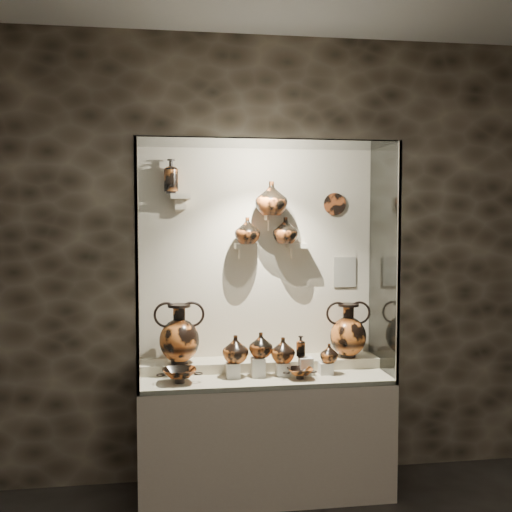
{
  "coord_description": "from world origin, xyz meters",
  "views": [
    {
      "loc": [
        -0.73,
        -2.08,
        1.92
      ],
      "look_at": [
        -0.05,
        2.2,
        1.64
      ],
      "focal_mm": 45.0,
      "sensor_mm": 36.0,
      "label": 1
    }
  ],
  "objects_px": {
    "ovoid_vase_c": "(285,230)",
    "kylix_right": "(300,372)",
    "kylix_left": "(180,374)",
    "lekythos_tall": "(171,174)",
    "jug_e": "(329,353)",
    "ovoid_vase_b": "(271,198)",
    "jug_a": "(235,349)",
    "ovoid_vase_a": "(247,231)",
    "lekythos_small": "(301,345)",
    "jug_c": "(283,350)",
    "amphora_right": "(348,330)",
    "jug_b": "(261,345)",
    "amphora_left": "(179,334)"
  },
  "relations": [
    {
      "from": "ovoid_vase_c",
      "to": "kylix_right",
      "type": "bearing_deg",
      "value": -84.76
    },
    {
      "from": "kylix_left",
      "to": "lekythos_tall",
      "type": "bearing_deg",
      "value": 113.36
    },
    {
      "from": "kylix_right",
      "to": "lekythos_tall",
      "type": "height_order",
      "value": "lekythos_tall"
    },
    {
      "from": "jug_e",
      "to": "kylix_right",
      "type": "height_order",
      "value": "jug_e"
    },
    {
      "from": "ovoid_vase_b",
      "to": "lekythos_tall",
      "type": "bearing_deg",
      "value": 179.29
    },
    {
      "from": "jug_a",
      "to": "ovoid_vase_a",
      "type": "distance_m",
      "value": 0.83
    },
    {
      "from": "lekythos_small",
      "to": "ovoid_vase_c",
      "type": "distance_m",
      "value": 0.82
    },
    {
      "from": "kylix_right",
      "to": "ovoid_vase_c",
      "type": "xyz_separation_m",
      "value": [
        -0.03,
        0.35,
        0.94
      ]
    },
    {
      "from": "jug_c",
      "to": "lekythos_tall",
      "type": "bearing_deg",
      "value": -177.68
    },
    {
      "from": "amphora_right",
      "to": "jug_b",
      "type": "bearing_deg",
      "value": -148.87
    },
    {
      "from": "kylix_left",
      "to": "ovoid_vase_a",
      "type": "relative_size",
      "value": 1.54
    },
    {
      "from": "amphora_right",
      "to": "jug_a",
      "type": "xyz_separation_m",
      "value": [
        -0.84,
        -0.17,
        -0.07
      ]
    },
    {
      "from": "jug_b",
      "to": "lekythos_tall",
      "type": "bearing_deg",
      "value": 160.06
    },
    {
      "from": "jug_c",
      "to": "kylix_left",
      "type": "distance_m",
      "value": 0.72
    },
    {
      "from": "jug_e",
      "to": "lekythos_small",
      "type": "bearing_deg",
      "value": 177.34
    },
    {
      "from": "ovoid_vase_a",
      "to": "ovoid_vase_c",
      "type": "bearing_deg",
      "value": 5.27
    },
    {
      "from": "jug_b",
      "to": "lekythos_small",
      "type": "relative_size",
      "value": 1.0
    },
    {
      "from": "ovoid_vase_b",
      "to": "ovoid_vase_c",
      "type": "xyz_separation_m",
      "value": [
        0.11,
        0.02,
        -0.23
      ]
    },
    {
      "from": "jug_e",
      "to": "kylix_right",
      "type": "relative_size",
      "value": 0.59
    },
    {
      "from": "amphora_right",
      "to": "ovoid_vase_b",
      "type": "height_order",
      "value": "ovoid_vase_b"
    },
    {
      "from": "kylix_right",
      "to": "lekythos_tall",
      "type": "xyz_separation_m",
      "value": [
        -0.83,
        0.38,
        1.33
      ]
    },
    {
      "from": "kylix_right",
      "to": "ovoid_vase_b",
      "type": "relative_size",
      "value": 0.93
    },
    {
      "from": "lekythos_tall",
      "to": "ovoid_vase_c",
      "type": "bearing_deg",
      "value": -17.95
    },
    {
      "from": "jug_e",
      "to": "lekythos_tall",
      "type": "height_order",
      "value": "lekythos_tall"
    },
    {
      "from": "amphora_left",
      "to": "ovoid_vase_a",
      "type": "height_order",
      "value": "ovoid_vase_a"
    },
    {
      "from": "lekythos_small",
      "to": "lekythos_tall",
      "type": "xyz_separation_m",
      "value": [
        -0.86,
        0.27,
        1.17
      ]
    },
    {
      "from": "amphora_left",
      "to": "ovoid_vase_b",
      "type": "distance_m",
      "value": 1.14
    },
    {
      "from": "lekythos_small",
      "to": "kylix_right",
      "type": "relative_size",
      "value": 0.76
    },
    {
      "from": "lekythos_tall",
      "to": "amphora_left",
      "type": "bearing_deg",
      "value": -83.71
    },
    {
      "from": "amphora_right",
      "to": "lekythos_small",
      "type": "bearing_deg",
      "value": -139.03
    },
    {
      "from": "jug_e",
      "to": "ovoid_vase_b",
      "type": "bearing_deg",
      "value": 148.79
    },
    {
      "from": "lekythos_small",
      "to": "jug_b",
      "type": "bearing_deg",
      "value": 173.59
    },
    {
      "from": "jug_b",
      "to": "ovoid_vase_b",
      "type": "relative_size",
      "value": 0.71
    },
    {
      "from": "jug_c",
      "to": "kylix_right",
      "type": "distance_m",
      "value": 0.19
    },
    {
      "from": "jug_c",
      "to": "lekythos_small",
      "type": "relative_size",
      "value": 1.02
    },
    {
      "from": "jug_c",
      "to": "jug_a",
      "type": "bearing_deg",
      "value": -158.34
    },
    {
      "from": "jug_b",
      "to": "ovoid_vase_c",
      "type": "xyz_separation_m",
      "value": [
        0.22,
        0.24,
        0.77
      ]
    },
    {
      "from": "jug_b",
      "to": "ovoid_vase_b",
      "type": "xyz_separation_m",
      "value": [
        0.11,
        0.21,
        0.99
      ]
    },
    {
      "from": "amphora_left",
      "to": "kylix_right",
      "type": "bearing_deg",
      "value": -38.76
    },
    {
      "from": "ovoid_vase_c",
      "to": "lekythos_tall",
      "type": "bearing_deg",
      "value": 178.0
    },
    {
      "from": "lekythos_small",
      "to": "amphora_left",
      "type": "bearing_deg",
      "value": 163.23
    },
    {
      "from": "amphora_right",
      "to": "jug_c",
      "type": "distance_m",
      "value": 0.55
    },
    {
      "from": "kylix_left",
      "to": "jug_a",
      "type": "bearing_deg",
      "value": 31.7
    },
    {
      "from": "jug_b",
      "to": "jug_e",
      "type": "distance_m",
      "value": 0.48
    },
    {
      "from": "kylix_right",
      "to": "lekythos_tall",
      "type": "distance_m",
      "value": 1.61
    },
    {
      "from": "lekythos_tall",
      "to": "ovoid_vase_a",
      "type": "xyz_separation_m",
      "value": [
        0.53,
        -0.03,
        -0.39
      ]
    },
    {
      "from": "amphora_right",
      "to": "jug_e",
      "type": "xyz_separation_m",
      "value": [
        -0.19,
        -0.19,
        -0.12
      ]
    },
    {
      "from": "jug_e",
      "to": "amphora_right",
      "type": "bearing_deg",
      "value": 45.41
    },
    {
      "from": "jug_b",
      "to": "kylix_right",
      "type": "distance_m",
      "value": 0.32
    },
    {
      "from": "amphora_left",
      "to": "lekythos_tall",
      "type": "height_order",
      "value": "lekythos_tall"
    }
  ]
}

